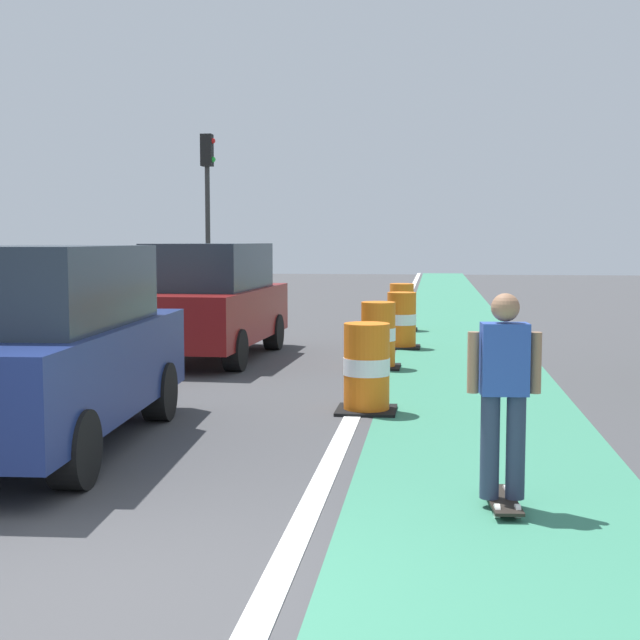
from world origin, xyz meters
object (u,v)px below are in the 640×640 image
parked_suv_second (211,300)px  traffic_barrel_mid (378,336)px  parked_suv_nearest (42,346)px  traffic_barrel_front (367,369)px  traffic_barrel_far (402,307)px  traffic_light_corner (208,191)px  traffic_barrel_back (402,321)px  pedestrian_crossing (208,287)px  skateboarder_on_lane (504,393)px

parked_suv_second → traffic_barrel_mid: 3.17m
parked_suv_nearest → parked_suv_second: same height
traffic_barrel_front → traffic_barrel_far: (0.06, 9.94, 0.00)m
parked_suv_nearest → traffic_light_corner: traffic_light_corner is taller
traffic_light_corner → traffic_barrel_back: bearing=-52.4°
traffic_barrel_far → pedestrian_crossing: size_ratio=0.68×
parked_suv_nearest → traffic_light_corner: size_ratio=0.92×
parked_suv_second → traffic_barrel_front: 5.53m
traffic_barrel_front → traffic_barrel_far: same height
parked_suv_second → pedestrian_crossing: bearing=104.9°
parked_suv_nearest → parked_suv_second: 6.84m
skateboarder_on_lane → traffic_barrel_mid: size_ratio=1.55×
skateboarder_on_lane → traffic_barrel_mid: bearing=100.9°
parked_suv_second → pedestrian_crossing: parked_suv_second is taller
traffic_barrel_back → traffic_barrel_mid: bearing=-95.8°
parked_suv_nearest → skateboarder_on_lane: bearing=-18.0°
skateboarder_on_lane → traffic_barrel_mid: (-1.45, 7.48, -0.38)m
parked_suv_nearest → traffic_barrel_far: size_ratio=4.31×
traffic_barrel_front → traffic_barrel_mid: size_ratio=1.00×
traffic_barrel_mid → traffic_light_corner: bearing=118.2°
parked_suv_nearest → traffic_barrel_mid: bearing=63.6°
parked_suv_nearest → pedestrian_crossing: bearing=98.0°
skateboarder_on_lane → pedestrian_crossing: bearing=112.4°
parked_suv_second → pedestrian_crossing: (-1.96, 7.34, -0.17)m
traffic_barrel_mid → traffic_barrel_front: bearing=-88.5°
parked_suv_nearest → pedestrian_crossing: 14.32m
traffic_barrel_back → skateboarder_on_lane: bearing=-83.5°
traffic_barrel_mid → traffic_barrel_far: same height
skateboarder_on_lane → traffic_barrel_back: 10.32m
traffic_barrel_mid → pedestrian_crossing: pedestrian_crossing is taller
traffic_light_corner → parked_suv_nearest: bearing=-81.2°
traffic_barrel_far → traffic_barrel_front: bearing=-90.4°
skateboarder_on_lane → traffic_light_corner: bearing=111.4°
parked_suv_second → traffic_barrel_front: parked_suv_second is taller
traffic_barrel_front → parked_suv_nearest: bearing=-143.3°
skateboarder_on_lane → traffic_light_corner: traffic_light_corner is taller
traffic_barrel_front → parked_suv_second: bearing=124.5°
parked_suv_second → traffic_barrel_mid: parked_suv_second is taller
skateboarder_on_lane → traffic_barrel_front: size_ratio=1.55×
parked_suv_second → pedestrian_crossing: size_ratio=2.90×
pedestrian_crossing → traffic_barrel_mid: bearing=-58.6°
traffic_barrel_front → skateboarder_on_lane: bearing=-70.2°
traffic_barrel_far → traffic_light_corner: (-5.69, 4.12, 2.97)m
traffic_barrel_mid → traffic_barrel_back: (0.28, 2.77, 0.00)m
parked_suv_nearest → traffic_light_corner: bearing=98.8°
parked_suv_second → traffic_barrel_far: 6.28m
traffic_barrel_front → traffic_barrel_mid: 3.73m
traffic_barrel_back → pedestrian_crossing: (-5.26, 5.38, 0.33)m
parked_suv_nearest → pedestrian_crossing: (-1.98, 14.18, -0.17)m
traffic_light_corner → pedestrian_crossing: (0.56, -2.18, -2.64)m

